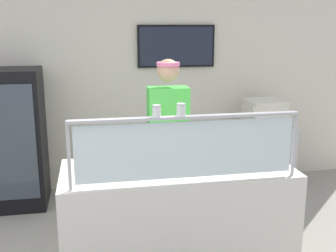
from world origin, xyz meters
The scene contains 12 objects.
ground_plane centered at (0.92, 1.00, 0.00)m, with size 12.00×12.00×0.00m, color gray.
shop_rear_unit centered at (0.93, 2.57, 1.36)m, with size 6.24×0.13×2.70m.
serving_counter centered at (0.92, 0.39, 0.47)m, with size 1.84×0.78×0.95m, color silver.
sneeze_guard centered at (0.92, 0.06, 1.26)m, with size 1.67×0.06×0.50m.
pizza_tray centered at (1.00, 0.39, 0.97)m, with size 0.45×0.45×0.04m.
pizza_server centered at (1.03, 0.37, 0.99)m, with size 0.07×0.28×0.01m, color #ADAFB7.
parmesan_shaker centered at (0.70, 0.06, 1.48)m, with size 0.06×0.06×0.08m.
pepper_flake_shaker centered at (0.88, 0.06, 1.48)m, with size 0.06×0.06×0.09m.
worker_figure centered at (0.98, 1.07, 1.01)m, with size 0.41×0.50×1.76m.
drink_fridge centered at (-0.64, 2.12, 0.80)m, with size 0.72×0.66×1.59m.
prep_shelf centered at (2.39, 2.08, 0.42)m, with size 0.70×0.55×0.84m, color #B7BABF.
pizza_box_stack centered at (2.39, 2.08, 1.00)m, with size 0.47×0.47×0.31m.
Camera 1 is at (0.26, -2.70, 2.06)m, focal length 44.45 mm.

